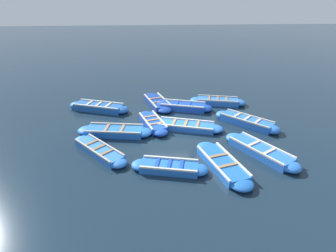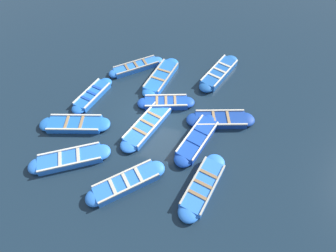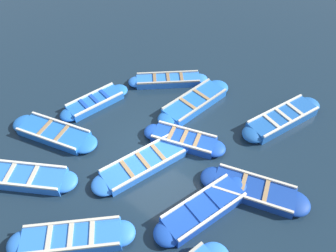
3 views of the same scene
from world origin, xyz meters
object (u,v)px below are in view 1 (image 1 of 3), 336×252
object	(u,v)px
boat_alongside	(222,164)
boat_outer_right	(153,123)
boat_mid_row	(246,122)
boat_stern_in	(183,106)
boat_broadside	(115,131)
boat_bow_out	(99,150)
boat_near_quay	(169,167)
boat_drifting	(260,151)
boat_inner_gap	(186,126)
boat_end_of_row	(157,102)
boat_centre	(218,101)
boat_tucked	(99,107)

from	to	relation	value
boat_alongside	boat_outer_right	bearing A→B (deg)	-56.29
boat_mid_row	boat_stern_in	bearing A→B (deg)	-38.39
boat_stern_in	boat_broadside	bearing A→B (deg)	37.89
boat_bow_out	boat_near_quay	world-z (taller)	same
boat_mid_row	boat_drifting	size ratio (longest dim) A/B	0.87
boat_inner_gap	boat_outer_right	xyz separation A→B (m)	(1.76, -0.49, 0.02)
boat_broadside	boat_inner_gap	bearing A→B (deg)	-174.12
boat_near_quay	boat_end_of_row	xyz separation A→B (m)	(0.17, -7.35, 0.01)
boat_near_quay	boat_broadside	bearing A→B (deg)	-52.86
boat_near_quay	boat_outer_right	distance (m)	4.27
boat_drifting	boat_centre	size ratio (longest dim) A/B	1.00
boat_alongside	boat_mid_row	bearing A→B (deg)	-121.99
boat_drifting	boat_near_quay	world-z (taller)	boat_drifting
boat_bow_out	boat_outer_right	size ratio (longest dim) A/B	0.96
boat_inner_gap	boat_broadside	bearing A→B (deg)	5.88
boat_broadside	boat_centre	world-z (taller)	boat_centre
boat_inner_gap	boat_drifting	bearing A→B (deg)	136.25
boat_tucked	boat_bow_out	xyz separation A→B (m)	(-0.80, 5.15, -0.05)
boat_centre	boat_inner_gap	distance (m)	4.33
boat_broadside	boat_near_quay	xyz separation A→B (m)	(-2.54, 3.35, -0.02)
boat_drifting	boat_near_quay	xyz separation A→B (m)	(4.18, 0.89, -0.02)
boat_inner_gap	boat_outer_right	size ratio (longest dim) A/B	1.24
boat_drifting	boat_stern_in	size ratio (longest dim) A/B	0.99
boat_drifting	boat_inner_gap	size ratio (longest dim) A/B	0.91
boat_mid_row	boat_end_of_row	bearing A→B (deg)	-35.75
boat_tucked	boat_near_quay	world-z (taller)	boat_tucked
boat_drifting	boat_outer_right	xyz separation A→B (m)	(4.74, -3.34, -0.00)
boat_tucked	boat_alongside	xyz separation A→B (m)	(-6.08, 6.63, -0.05)
boat_bow_out	boat_tucked	bearing A→B (deg)	-81.13
boat_broadside	boat_tucked	world-z (taller)	boat_tucked
boat_tucked	boat_near_quay	bearing A→B (deg)	119.96
boat_tucked	boat_drifting	size ratio (longest dim) A/B	1.08
boat_mid_row	boat_bow_out	bearing A→B (deg)	17.12
boat_mid_row	boat_outer_right	xyz separation A→B (m)	(5.17, -0.32, -0.03)
boat_alongside	boat_tucked	bearing A→B (deg)	-47.49
boat_tucked	boat_near_quay	xyz separation A→B (m)	(-3.86, 6.70, -0.05)
boat_broadside	boat_stern_in	distance (m)	5.02
boat_tucked	boat_bow_out	bearing A→B (deg)	98.87
boat_mid_row	boat_centre	world-z (taller)	boat_mid_row
boat_tucked	boat_centre	bearing A→B (deg)	-176.36
boat_bow_out	boat_drifting	size ratio (longest dim) A/B	0.85
boat_broadside	boat_tucked	bearing A→B (deg)	-68.46
boat_broadside	boat_centre	bearing A→B (deg)	-149.00
boat_end_of_row	boat_outer_right	size ratio (longest dim) A/B	1.14
boat_tucked	boat_stern_in	distance (m)	5.29
boat_mid_row	boat_near_quay	bearing A→B (deg)	40.26
boat_mid_row	boat_stern_in	size ratio (longest dim) A/B	0.86
boat_inner_gap	boat_stern_in	bearing A→B (deg)	-94.57
boat_near_quay	boat_stern_in	bearing A→B (deg)	-102.44
boat_bow_out	boat_alongside	xyz separation A→B (m)	(-5.27, 1.48, -0.00)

